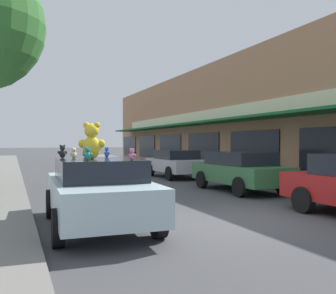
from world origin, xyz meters
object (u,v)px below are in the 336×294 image
Objects in this scene: plush_art_car at (98,190)px; teddy_bear_black at (62,152)px; teddy_bear_pink at (132,154)px; teddy_bear_cream at (74,153)px; parked_car_far_right at (176,163)px; teddy_bear_giant at (92,141)px; teddy_bear_teal at (88,154)px; teddy_bear_blue at (107,152)px; parked_car_far_center at (240,170)px; teddy_bear_brown at (86,151)px.

teddy_bear_black is (-0.63, 0.75, 0.79)m from plush_art_car.
teddy_bear_cream is at bearing -2.21° from teddy_bear_pink.
teddy_bear_pink is at bearing -117.96° from parked_car_far_right.
teddy_bear_giant is 0.61m from teddy_bear_teal.
teddy_bear_cream is at bearing 83.12° from teddy_bear_blue.
teddy_bear_giant is 0.18× the size of parked_car_far_center.
teddy_bear_blue is 0.06× the size of parked_car_far_center.
teddy_bear_brown is at bearing -154.68° from parked_car_far_center.
teddy_bear_teal is at bearing 119.64° from teddy_bear_blue.
teddy_bear_blue reaches higher than teddy_bear_pink.
plush_art_car is at bearing -122.23° from parked_car_far_right.
plush_art_car is 1.06× the size of parked_car_far_right.
teddy_bear_brown is (0.23, 1.45, 0.02)m from teddy_bear_teal.
teddy_bear_brown reaches higher than teddy_bear_cream.
teddy_bear_blue is (0.51, 0.81, -0.25)m from teddy_bear_giant.
teddy_bear_black is at bearing -127.12° from parked_car_far_right.
teddy_bear_blue is at bearing -151.97° from parked_car_far_center.
parked_car_far_center is (5.53, 4.69, -0.76)m from teddy_bear_pink.
parked_car_far_center is at bearing -130.00° from teddy_bear_giant.
teddy_bear_teal is at bearing 27.98° from teddy_bear_pink.
teddy_bear_giant is at bearing -148.19° from parked_car_far_center.
parked_car_far_center reaches higher than plush_art_car.
teddy_bear_cream is at bearing -125.19° from parked_car_far_right.
teddy_bear_blue reaches higher than teddy_bear_cream.
parked_car_far_center is (5.98, 3.77, 0.01)m from plush_art_car.
teddy_bear_blue is 0.77× the size of teddy_bear_brown.
teddy_bear_giant reaches higher than parked_car_far_right.
teddy_bear_blue is 0.48m from teddy_bear_brown.
parked_car_far_center is (6.30, 4.32, -0.78)m from teddy_bear_teal.
teddy_bear_brown reaches higher than teddy_bear_black.
teddy_bear_cream is (-0.81, -0.40, -0.00)m from teddy_bear_blue.
teddy_bear_cream is at bearing -152.21° from parked_car_far_center.
plush_art_car is 18.22× the size of teddy_bear_blue.
teddy_bear_brown is at bearing -125.25° from parked_car_far_right.
teddy_bear_brown is at bearing 43.16° from teddy_bear_blue.
teddy_bear_teal is 1.47m from teddy_bear_brown.
teddy_bear_teal is 1.14× the size of teddy_bear_cream.
plush_art_car is at bearing 123.38° from teddy_bear_black.
teddy_bear_teal reaches higher than teddy_bear_pink.
teddy_bear_cream reaches higher than parked_car_far_right.
parked_car_far_center reaches higher than parked_car_far_right.
teddy_bear_teal is at bearing -122.11° from parked_car_far_right.
teddy_bear_giant reaches higher than teddy_bear_black.
teddy_bear_pink is 1.99m from teddy_bear_black.
teddy_bear_teal is (-0.78, 0.37, 0.02)m from teddy_bear_pink.
teddy_bear_blue is 1.00m from teddy_bear_black.
teddy_bear_black is at bearing -42.81° from teddy_bear_brown.
teddy_bear_pink is 1.90m from teddy_bear_brown.
teddy_bear_black is 1.25× the size of teddy_bear_cream.
teddy_bear_black reaches higher than parked_car_far_right.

